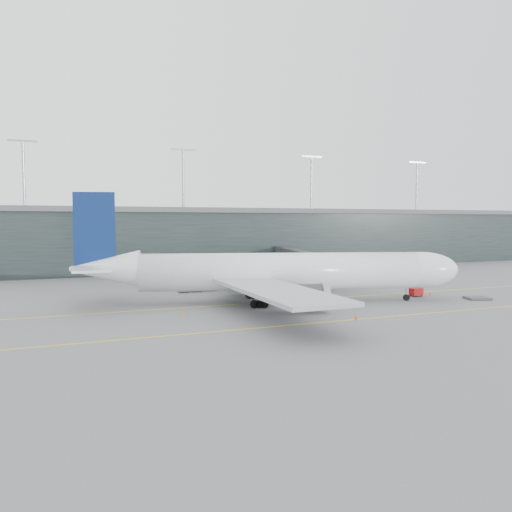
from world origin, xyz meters
name	(u,v)px	position (x,y,z in m)	size (l,w,h in m)	color
ground	(228,300)	(0.00, 0.00, 0.00)	(320.00, 320.00, 0.00)	slate
taxiline_a	(236,304)	(0.00, -4.00, 0.01)	(160.00, 0.25, 0.02)	yellow
taxiline_b	(284,326)	(0.00, -20.00, 0.01)	(160.00, 0.25, 0.02)	yellow
taxiline_lead_main	(219,283)	(5.00, 20.00, 0.01)	(0.25, 60.00, 0.02)	yellow
terminal	(155,238)	(0.00, 58.00, 7.62)	(240.00, 36.00, 29.00)	black
main_aircraft	(277,272)	(5.99, -5.01, 4.51)	(56.29, 51.75, 16.06)	white
jet_bridge	(297,257)	(22.98, 22.32, 4.38)	(10.13, 42.96, 5.85)	#2D2E32
gse_cart	(416,292)	(29.18, -7.56, 0.74)	(2.03, 1.37, 1.33)	#A40B0D
baggage_dolly	(477,298)	(35.81, -13.61, 0.21)	(3.42, 2.74, 0.34)	#3C3D41
uld_a	(184,288)	(-4.27, 10.42, 0.85)	(1.86, 1.52, 1.62)	#37373C
uld_b	(196,286)	(-2.03, 10.70, 0.96)	(2.28, 1.97, 1.82)	#37373C
uld_c	(211,285)	(0.59, 10.87, 0.96)	(2.39, 2.11, 1.83)	#37373C
cone_nose	(430,293)	(32.21, -7.35, 0.36)	(0.46, 0.46, 0.73)	orange
cone_wing_stbd	(356,317)	(9.72, -20.10, 0.34)	(0.43, 0.43, 0.68)	#DA4E0C
cone_wing_port	(260,286)	(10.12, 11.71, 0.31)	(0.40, 0.40, 0.63)	#D4570B
cone_tail	(181,313)	(-9.46, -9.71, 0.32)	(0.41, 0.41, 0.65)	#CE640B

